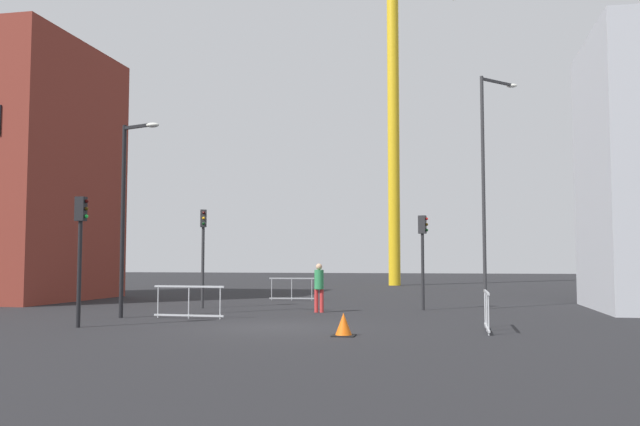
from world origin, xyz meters
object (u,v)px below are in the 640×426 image
(traffic_light_crosswalk, at_px, (203,242))
(pedestrian_walking, at_px, (319,284))
(streetlamp_tall, at_px, (487,173))
(construction_crane, at_px, (395,62))
(traffic_light_island, at_px, (423,246))
(traffic_light_corner, at_px, (80,239))
(traffic_cone_orange, at_px, (344,325))
(streetlamp_short, at_px, (127,203))

(traffic_light_crosswalk, xyz_separation_m, pedestrian_walking, (5.01, -1.22, -1.61))
(streetlamp_tall, xyz_separation_m, pedestrian_walking, (-6.25, -3.20, -4.36))
(construction_crane, distance_m, traffic_light_island, 29.56)
(traffic_light_corner, bearing_deg, traffic_cone_orange, -4.93)
(traffic_light_crosswalk, bearing_deg, construction_crane, 77.79)
(streetlamp_tall, relative_size, traffic_cone_orange, 15.98)
(streetlamp_tall, relative_size, traffic_light_crosswalk, 2.36)
(traffic_light_crosswalk, xyz_separation_m, traffic_cone_orange, (7.13, -8.67, -2.39))
(construction_crane, distance_m, traffic_cone_orange, 38.67)
(pedestrian_walking, bearing_deg, traffic_light_corner, -129.88)
(traffic_light_island, xyz_separation_m, traffic_light_corner, (-9.38, -8.64, 0.07))
(traffic_light_crosswalk, relative_size, traffic_light_corner, 1.05)
(construction_crane, relative_size, streetlamp_tall, 2.85)
(streetlamp_tall, distance_m, traffic_cone_orange, 12.53)
(traffic_light_island, bearing_deg, traffic_light_corner, -137.37)
(traffic_light_island, distance_m, traffic_light_corner, 12.75)
(streetlamp_short, bearing_deg, streetlamp_tall, 29.53)
(construction_crane, xyz_separation_m, streetlamp_tall, (5.62, -24.02, -11.91))
(streetlamp_short, bearing_deg, pedestrian_walking, 31.96)
(traffic_light_crosswalk, bearing_deg, streetlamp_tall, 10.01)
(traffic_light_crosswalk, height_order, traffic_cone_orange, traffic_light_crosswalk)
(traffic_light_island, distance_m, traffic_cone_orange, 9.70)
(construction_crane, height_order, pedestrian_walking, construction_crane)
(traffic_light_island, xyz_separation_m, traffic_cone_orange, (-1.59, -9.31, -2.20))
(pedestrian_walking, bearing_deg, traffic_light_crosswalk, 166.34)
(traffic_light_corner, bearing_deg, traffic_light_crosswalk, 85.30)
(construction_crane, height_order, streetlamp_tall, construction_crane)
(traffic_light_island, bearing_deg, streetlamp_short, -150.08)
(traffic_light_crosswalk, distance_m, pedestrian_walking, 5.40)
(construction_crane, distance_m, streetlamp_short, 34.30)
(traffic_light_island, bearing_deg, construction_crane, 96.96)
(construction_crane, xyz_separation_m, traffic_light_island, (3.10, -25.37, -14.85))
(pedestrian_walking, bearing_deg, traffic_light_island, 26.55)
(traffic_light_crosswalk, height_order, pedestrian_walking, traffic_light_crosswalk)
(streetlamp_tall, relative_size, traffic_light_corner, 2.49)
(streetlamp_short, distance_m, traffic_cone_orange, 9.53)
(construction_crane, relative_size, traffic_light_crosswalk, 6.75)
(traffic_cone_orange, bearing_deg, streetlamp_tall, 68.86)
(traffic_light_island, xyz_separation_m, traffic_light_crosswalk, (-8.73, -0.64, 0.19))
(construction_crane, relative_size, pedestrian_walking, 14.87)
(traffic_light_island, bearing_deg, pedestrian_walking, -153.45)
(streetlamp_tall, height_order, traffic_cone_orange, streetlamp_tall)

